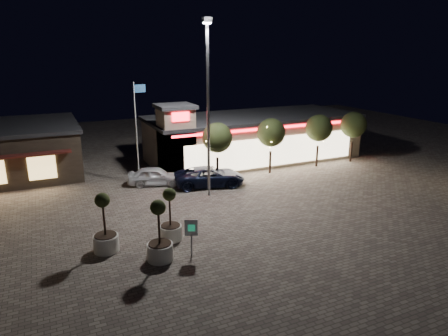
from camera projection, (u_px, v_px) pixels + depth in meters
name	position (u px, v px, depth m)	size (l,w,h in m)	color
ground	(232.00, 247.00, 21.69)	(90.00, 90.00, 0.00)	slate
retail_building	(249.00, 137.00, 38.66)	(20.40, 8.40, 6.10)	gray
floodlight_pole	(208.00, 100.00, 27.49)	(0.60, 0.40, 12.38)	gray
flagpole	(137.00, 125.00, 30.93)	(0.95, 0.10, 8.00)	white
string_tree_a	(217.00, 138.00, 31.88)	(2.42, 2.42, 4.79)	#332319
string_tree_b	(271.00, 133.00, 33.88)	(2.42, 2.42, 4.79)	#332319
string_tree_c	(319.00, 128.00, 35.88)	(2.42, 2.42, 4.79)	#332319
string_tree_d	(353.00, 125.00, 37.49)	(2.42, 2.42, 4.79)	#332319
pickup_truck	(210.00, 176.00, 31.34)	(2.53, 5.49, 1.53)	black
white_sedan	(155.00, 176.00, 31.56)	(1.72, 4.29, 1.46)	silver
planter_left	(105.00, 233.00, 20.99)	(1.33, 1.33, 3.27)	silver
planter_mid	(160.00, 242.00, 20.09)	(1.32, 1.32, 3.25)	silver
planter_right	(170.00, 224.00, 22.30)	(1.25, 1.25, 3.07)	silver
valet_sign	(191.00, 231.00, 20.34)	(0.64, 0.32, 2.04)	gray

